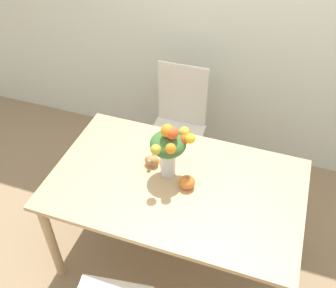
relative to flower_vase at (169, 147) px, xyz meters
name	(u,v)px	position (x,y,z in m)	size (l,w,h in m)	color
ground_plane	(175,253)	(0.06, -0.06, -0.98)	(12.00, 12.00, 0.00)	#8E7556
wall_back	(232,5)	(0.06, 1.23, 0.37)	(8.00, 0.06, 2.70)	silver
dining_table	(176,192)	(0.06, -0.06, -0.31)	(1.52, 0.93, 0.76)	tan
flower_vase	(169,147)	(0.00, 0.00, 0.00)	(0.26, 0.27, 0.39)	silver
pumpkin	(187,182)	(0.13, -0.07, -0.18)	(0.10, 0.10, 0.09)	orange
turkey_figurine	(152,159)	(-0.13, 0.05, -0.18)	(0.09, 0.12, 0.07)	#A87A4C
dining_chair_near_window	(178,125)	(-0.19, 0.76, -0.47)	(0.43, 0.43, 0.99)	silver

